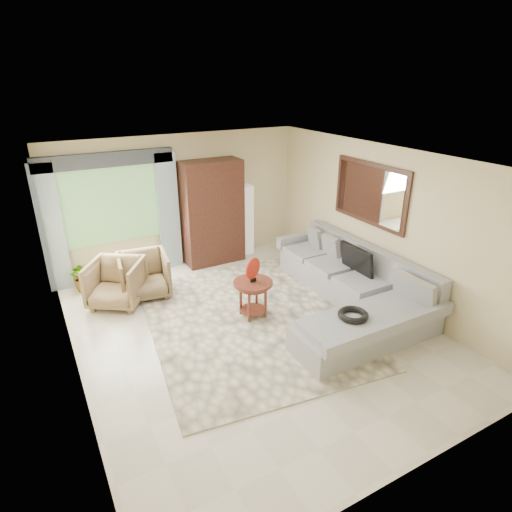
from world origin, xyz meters
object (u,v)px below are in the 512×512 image
armchair_right (144,275)px  armoire (212,213)px  tv_screen (357,260)px  potted_plant (84,275)px  sectional_sofa (352,292)px  floor_lamp (246,220)px  coffee_table (253,298)px  armchair_left (116,283)px

armchair_right → armoire: bearing=33.7°
tv_screen → potted_plant: (-4.09, 2.59, -0.44)m
armchair_right → armoire: (1.68, 0.81, 0.66)m
sectional_sofa → floor_lamp: floor_lamp is taller
tv_screen → coffee_table: tv_screen is taller
tv_screen → floor_lamp: (-0.70, 2.72, 0.03)m
coffee_table → tv_screen: bearing=-8.6°
tv_screen → armchair_left: (-3.68, 1.77, -0.33)m
potted_plant → floor_lamp: (3.39, 0.13, 0.47)m
floor_lamp → armoire: bearing=-175.7°
armoire → potted_plant: bearing=-178.5°
coffee_table → armoire: 2.51m
potted_plant → sectional_sofa: bearing=-36.5°
tv_screen → floor_lamp: 2.81m
sectional_sofa → potted_plant: size_ratio=6.19×
armchair_right → tv_screen: bearing=-22.3°
tv_screen → coffee_table: 1.92m
sectional_sofa → armchair_left: bearing=149.5°
floor_lamp → coffee_table: bearing=-115.4°
armchair_right → floor_lamp: size_ratio=0.57×
armchair_right → potted_plant: armchair_right is taller
armchair_right → armoire: 1.98m
potted_plant → floor_lamp: 3.42m
coffee_table → armchair_left: 2.35m
tv_screen → armoire: 3.07m
tv_screen → armchair_left: 4.09m
tv_screen → armchair_right: size_ratio=0.87×
tv_screen → coffee_table: size_ratio=1.18×
sectional_sofa → armchair_right: bearing=144.4°
coffee_table → floor_lamp: bearing=64.6°
potted_plant → floor_lamp: floor_lamp is taller
sectional_sofa → floor_lamp: (-0.43, 2.96, 0.47)m
coffee_table → potted_plant: coffee_table is taller
armoire → coffee_table: bearing=-98.6°
tv_screen → potted_plant: tv_screen is taller
coffee_table → armchair_right: bearing=130.2°
tv_screen → armchair_left: bearing=154.3°
armchair_left → potted_plant: bearing=150.5°
tv_screen → coffee_table: bearing=171.4°
tv_screen → armoire: (-1.50, 2.66, 0.33)m
floor_lamp → armchair_left: bearing=-162.3°
armchair_right → floor_lamp: (2.48, 0.87, 0.36)m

